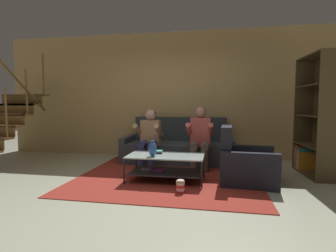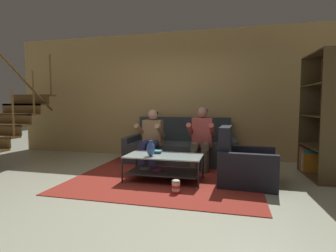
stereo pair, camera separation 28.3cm
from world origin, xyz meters
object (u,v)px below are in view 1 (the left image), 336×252
armchair (246,165)px  popcorn_tub (180,186)px  couch (178,148)px  book_stack (156,152)px  coffee_table (165,163)px  person_seated_left (149,136)px  person_seated_right (200,135)px  bookshelf (317,124)px  vase (152,149)px

armchair → popcorn_tub: armchair is taller
couch → book_stack: bearing=-97.9°
coffee_table → armchair: bearing=5.7°
person_seated_left → person_seated_right: 1.00m
bookshelf → person_seated_right: bearing=179.2°
coffee_table → bookshelf: 2.75m
couch → popcorn_tub: size_ratio=11.83×
person_seated_left → bookshelf: 3.04m
person_seated_right → vase: (-0.68, -1.04, -0.11)m
bookshelf → popcorn_tub: size_ratio=10.59×
book_stack → armchair: armchair is taller
person_seated_left → bookshelf: (3.03, -0.02, 0.28)m
vase → bookshelf: 2.92m
person_seated_right → coffee_table: (-0.50, -0.90, -0.36)m
popcorn_tub → person_seated_right: bearing=83.0°
person_seated_right → armchair: bearing=-45.6°
person_seated_right → bookshelf: (2.03, -0.03, 0.25)m
person_seated_left → book_stack: bearing=-67.9°
coffee_table → couch: bearing=89.8°
bookshelf → armchair: size_ratio=2.34×
person_seated_right → book_stack: size_ratio=5.08×
armchair → coffee_table: bearing=-174.3°
coffee_table → vase: vase is taller
coffee_table → popcorn_tub: 0.67m
couch → vase: bearing=-96.6°
popcorn_tub → couch: bearing=98.9°
book_stack → armchair: (1.45, -0.01, -0.15)m
vase → popcorn_tub: vase is taller
couch → armchair: bearing=-46.8°
couch → coffee_table: size_ratio=1.90×
coffee_table → armchair: 1.27m
book_stack → bookshelf: 2.85m
armchair → popcorn_tub: size_ratio=4.53×
book_stack → couch: bearing=82.1°
person_seated_right → armchair: (0.76, -0.78, -0.36)m
bookshelf → book_stack: bearing=-164.7°
bookshelf → armchair: bearing=-149.5°
person_seated_left → vase: (0.31, -1.03, -0.08)m
person_seated_left → vase: bearing=-73.1°
person_seated_left → vase: size_ratio=4.50×
couch → person_seated_left: size_ratio=2.05×
person_seated_right → bookshelf: 2.05m
person_seated_left → bookshelf: bearing=-0.5°
couch → popcorn_tub: bearing=-81.1°
vase → bookshelf: bookshelf is taller
person_seated_left → coffee_table: (0.49, -0.90, -0.34)m
armchair → person_seated_left: bearing=156.3°
person_seated_left → armchair: person_seated_left is taller
bookshelf → armchair: (-1.27, -0.75, -0.61)m
book_stack → popcorn_tub: (0.50, -0.69, -0.34)m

